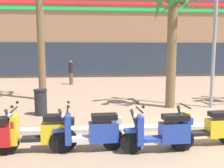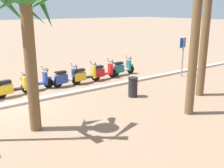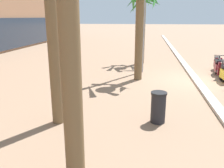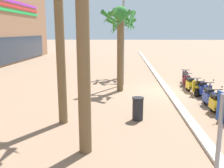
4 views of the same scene
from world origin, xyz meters
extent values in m
plane|color=#93755B|center=(0.00, 0.00, 0.00)|extent=(200.00, 200.00, 0.00)
cube|color=#BCB7AD|center=(0.00, -0.01, 0.06)|extent=(60.00, 0.36, 0.12)
cylinder|color=black|center=(-4.00, -1.37, 0.26)|extent=(0.52, 0.12, 0.52)
cube|color=black|center=(-4.71, -1.39, 0.32)|extent=(0.61, 0.30, 0.08)
cube|color=gold|center=(-4.22, -1.38, 0.44)|extent=(0.69, 0.34, 0.45)
cube|color=black|center=(-4.20, -1.37, 0.81)|extent=(0.61, 0.32, 0.12)
cube|color=gold|center=(-5.15, -1.41, 0.55)|extent=(0.15, 0.34, 0.66)
cube|color=black|center=(-3.92, -1.37, 0.71)|extent=(0.25, 0.21, 0.16)
sphere|color=black|center=(-5.13, -1.17, 1.14)|extent=(0.07, 0.07, 0.07)
cylinder|color=black|center=(-4.12, -1.50, 0.26)|extent=(0.53, 0.13, 0.52)
cylinder|color=black|center=(-2.90, -1.42, 0.26)|extent=(0.53, 0.13, 0.52)
cube|color=silver|center=(-3.56, -1.47, 0.32)|extent=(0.62, 0.32, 0.08)
cube|color=#233D9E|center=(-3.12, -1.44, 0.45)|extent=(0.70, 0.36, 0.46)
cube|color=black|center=(-3.10, -1.44, 0.81)|extent=(0.62, 0.34, 0.12)
cube|color=#233D9E|center=(-3.94, -1.49, 0.55)|extent=(0.16, 0.35, 0.66)
cube|color=#233D9E|center=(-4.12, -1.50, 0.55)|extent=(0.33, 0.18, 0.08)
cylinder|color=#333338|center=(-4.02, -1.50, 0.70)|extent=(0.29, 0.09, 0.69)
cylinder|color=black|center=(-3.94, -1.49, 1.02)|extent=(0.08, 0.56, 0.04)
sphere|color=white|center=(-4.04, -1.50, 0.88)|extent=(0.12, 0.12, 0.12)
cube|color=silver|center=(-2.82, -1.42, 0.71)|extent=(0.25, 0.22, 0.16)
sphere|color=black|center=(-3.90, -1.73, 1.14)|extent=(0.07, 0.07, 0.07)
sphere|color=black|center=(-3.94, -1.25, 1.14)|extent=(0.07, 0.07, 0.07)
cylinder|color=black|center=(-2.50, -1.69, 0.26)|extent=(0.52, 0.13, 0.52)
cylinder|color=black|center=(-1.26, -1.62, 0.26)|extent=(0.52, 0.13, 0.52)
cube|color=#233D9E|center=(-1.93, -1.66, 0.32)|extent=(0.62, 0.31, 0.08)
cube|color=#233D9E|center=(-1.48, -1.63, 0.45)|extent=(0.70, 0.36, 0.46)
cube|color=black|center=(-1.46, -1.63, 0.82)|extent=(0.62, 0.33, 0.12)
cube|color=#233D9E|center=(-2.32, -1.68, 0.55)|extent=(0.16, 0.35, 0.66)
cube|color=#233D9E|center=(-2.50, -1.69, 0.55)|extent=(0.33, 0.18, 0.08)
cylinder|color=#333338|center=(-2.40, -1.68, 0.70)|extent=(0.29, 0.09, 0.69)
cylinder|color=black|center=(-2.32, -1.68, 1.02)|extent=(0.07, 0.56, 0.04)
sphere|color=white|center=(-2.42, -1.69, 0.88)|extent=(0.12, 0.12, 0.12)
cube|color=#233D9E|center=(-1.18, -1.61, 0.72)|extent=(0.25, 0.21, 0.16)
sphere|color=black|center=(-2.29, -1.92, 1.14)|extent=(0.07, 0.07, 0.07)
sphere|color=black|center=(-2.32, -1.44, 1.14)|extent=(0.07, 0.07, 0.07)
cylinder|color=black|center=(-1.32, -1.39, 0.26)|extent=(0.53, 0.13, 0.52)
cylinder|color=black|center=(0.03, -1.30, 0.26)|extent=(0.53, 0.13, 0.52)
cube|color=black|center=(-0.69, -1.35, 0.32)|extent=(0.62, 0.32, 0.08)
cube|color=gold|center=(-0.19, -1.31, 0.43)|extent=(0.70, 0.37, 0.44)
cube|color=black|center=(-0.17, -1.31, 0.78)|extent=(0.62, 0.34, 0.12)
cube|color=gold|center=(-1.14, -1.38, 0.55)|extent=(0.16, 0.35, 0.66)
cube|color=gold|center=(-1.32, -1.39, 0.55)|extent=(0.33, 0.18, 0.08)
cylinder|color=#333338|center=(-1.22, -1.38, 0.70)|extent=(0.29, 0.09, 0.69)
cylinder|color=black|center=(-1.14, -1.38, 1.02)|extent=(0.08, 0.56, 0.04)
sphere|color=white|center=(-1.24, -1.38, 0.88)|extent=(0.12, 0.12, 0.12)
cube|color=black|center=(0.11, -1.29, 0.68)|extent=(0.25, 0.22, 0.16)
cylinder|color=black|center=(0.33, -1.28, 0.26)|extent=(0.53, 0.15, 0.52)
cylinder|color=black|center=(1.61, -1.41, 0.26)|extent=(0.53, 0.15, 0.52)
cube|color=black|center=(0.92, -1.34, 0.32)|extent=(0.62, 0.34, 0.08)
cube|color=maroon|center=(1.39, -1.39, 0.43)|extent=(0.71, 0.39, 0.44)
cube|color=black|center=(1.41, -1.39, 0.78)|extent=(0.63, 0.36, 0.12)
cube|color=maroon|center=(0.51, -1.30, 0.55)|extent=(0.17, 0.35, 0.66)
cube|color=maroon|center=(0.33, -1.28, 0.55)|extent=(0.33, 0.19, 0.08)
cylinder|color=#333338|center=(0.43, -1.29, 0.70)|extent=(0.29, 0.10, 0.69)
cylinder|color=black|center=(0.51, -1.30, 1.02)|extent=(0.10, 0.56, 0.04)
sphere|color=white|center=(0.41, -1.29, 0.88)|extent=(0.12, 0.12, 0.12)
cube|color=black|center=(1.69, -1.42, 0.68)|extent=(0.26, 0.22, 0.16)
cylinder|color=black|center=(1.75, -1.50, 0.26)|extent=(0.53, 0.19, 0.52)
cylinder|color=black|center=(2.93, -1.71, 0.26)|extent=(0.53, 0.19, 0.52)
cube|color=silver|center=(2.29, -1.60, 0.32)|extent=(0.64, 0.38, 0.08)
cube|color=maroon|center=(2.72, -1.67, 0.41)|extent=(0.73, 0.44, 0.42)
cube|color=black|center=(2.74, -1.68, 0.74)|extent=(0.64, 0.40, 0.12)
cube|color=maroon|center=(1.93, -1.53, 0.55)|extent=(0.20, 0.36, 0.66)
cube|color=maroon|center=(1.75, -1.50, 0.55)|extent=(0.34, 0.21, 0.08)
cylinder|color=#333338|center=(1.85, -1.52, 0.70)|extent=(0.29, 0.12, 0.69)
cylinder|color=black|center=(1.93, -1.53, 1.02)|extent=(0.14, 0.56, 0.04)
sphere|color=white|center=(1.83, -1.51, 0.88)|extent=(0.12, 0.12, 0.12)
cube|color=silver|center=(3.01, -1.73, 0.64)|extent=(0.27, 0.24, 0.16)
cylinder|color=#939399|center=(-10.27, 0.76, 1.20)|extent=(0.09, 0.09, 2.40)
cylinder|color=brown|center=(-8.04, 3.78, 3.25)|extent=(0.37, 0.37, 6.49)
cylinder|color=olive|center=(4.32, 2.83, 2.16)|extent=(0.35, 0.35, 4.32)
sphere|color=#337A33|center=(4.32, 2.83, 4.32)|extent=(0.76, 0.76, 0.76)
cone|color=#337A33|center=(5.08, 2.72, 4.12)|extent=(0.51, 1.66, 0.87)
cone|color=#337A33|center=(4.85, 3.39, 4.12)|extent=(1.38, 1.34, 0.87)
cone|color=#337A33|center=(4.26, 3.48, 3.91)|extent=(1.49, 0.39, 1.25)
cone|color=#337A33|center=(3.81, 3.20, 3.88)|extent=(1.07, 1.32, 1.30)
cone|color=#337A33|center=(3.59, 2.59, 4.11)|extent=(0.78, 1.64, 0.88)
cone|color=#337A33|center=(4.21, 2.14, 3.98)|extent=(1.57, 0.50, 1.12)
cone|color=#337A33|center=(4.86, 2.28, 4.13)|extent=(1.36, 1.36, 0.85)
cylinder|color=brown|center=(-0.11, 2.89, 2.29)|extent=(0.39, 0.39, 4.59)
sphere|color=#337A33|center=(-0.11, 2.89, 4.59)|extent=(0.85, 0.85, 0.85)
cone|color=#337A33|center=(0.67, 2.88, 4.40)|extent=(0.31, 1.66, 0.84)
cone|color=#337A33|center=(0.37, 3.46, 4.33)|extent=(1.42, 1.25, 0.97)
cone|color=#337A33|center=(-0.50, 3.55, 4.37)|extent=(1.55, 1.07, 0.89)
cone|color=#337A33|center=(-0.70, 2.90, 4.10)|extent=(0.30, 1.38, 1.37)
cone|color=#337A33|center=(-0.31, 2.31, 4.12)|extent=(1.42, 0.72, 1.33)
cone|color=#337A33|center=(0.21, 2.35, 4.15)|extent=(1.38, 0.98, 1.29)
cylinder|color=brown|center=(-5.66, 5.05, 3.24)|extent=(0.34, 0.34, 6.48)
cylinder|color=#232328|center=(-5.21, 2.07, 0.45)|extent=(0.44, 0.44, 0.90)
cylinder|color=black|center=(-5.21, 2.07, 0.92)|extent=(0.48, 0.48, 0.06)
cylinder|color=#939399|center=(1.59, 2.73, 3.33)|extent=(0.14, 0.14, 6.65)
camera|label=1|loc=(-3.45, -7.22, 2.36)|focal=40.88mm
camera|label=2|loc=(2.71, 11.41, 4.07)|focal=42.73mm
camera|label=3|loc=(-11.98, 2.47, 3.08)|focal=38.07mm
camera|label=4|loc=(-14.90, 2.64, 3.55)|focal=39.64mm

